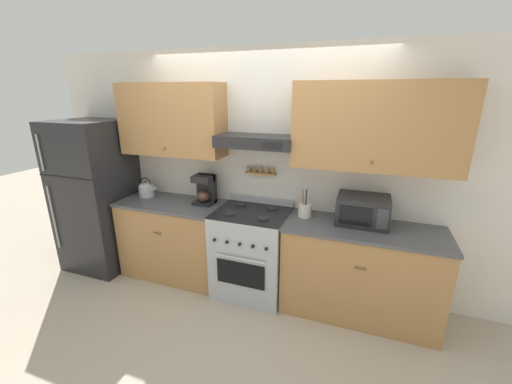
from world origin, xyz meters
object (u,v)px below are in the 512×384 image
at_px(refrigerator, 97,196).
at_px(coffee_maker, 205,189).
at_px(stove_range, 252,252).
at_px(microwave, 363,210).
at_px(tea_kettle, 146,189).
at_px(utensil_crock, 305,210).

bearing_deg(refrigerator, coffee_maker, 7.84).
distance_m(stove_range, microwave, 1.23).
xyz_separation_m(stove_range, coffee_maker, (-0.60, 0.13, 0.60)).
height_order(tea_kettle, coffee_maker, coffee_maker).
xyz_separation_m(coffee_maker, microwave, (1.68, -0.01, -0.03)).
height_order(refrigerator, utensil_crock, refrigerator).
bearing_deg(coffee_maker, microwave, -0.25).
distance_m(tea_kettle, microwave, 2.46).
height_order(coffee_maker, microwave, coffee_maker).
distance_m(stove_range, coffee_maker, 0.86).
height_order(coffee_maker, utensil_crock, coffee_maker).
height_order(stove_range, coffee_maker, coffee_maker).
xyz_separation_m(tea_kettle, coffee_maker, (0.78, 0.03, 0.07)).
xyz_separation_m(refrigerator, microwave, (3.07, 0.18, 0.15)).
bearing_deg(stove_range, utensil_crock, 11.52).
bearing_deg(coffee_maker, refrigerator, -172.16).
relative_size(stove_range, coffee_maker, 3.07).
bearing_deg(coffee_maker, utensil_crock, -1.27).
bearing_deg(stove_range, coffee_maker, 167.55).
bearing_deg(microwave, utensil_crock, -178.12).
xyz_separation_m(refrigerator, tea_kettle, (0.61, 0.17, 0.10)).
distance_m(refrigerator, utensil_crock, 2.53).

